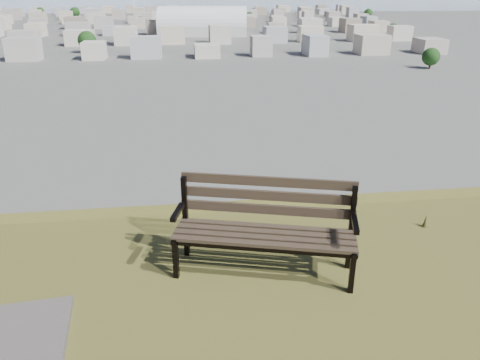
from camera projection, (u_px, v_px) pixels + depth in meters
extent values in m
cube|color=#3E3124|center=(262.00, 244.00, 4.87)|extent=(1.91, 0.62, 0.04)
cube|color=#3E3124|center=(264.00, 238.00, 4.99)|extent=(1.91, 0.62, 0.04)
cube|color=#3E3124|center=(265.00, 232.00, 5.11)|extent=(1.91, 0.62, 0.04)
cube|color=#3E3124|center=(266.00, 227.00, 5.23)|extent=(1.91, 0.62, 0.04)
cube|color=#3E3124|center=(267.00, 209.00, 5.24)|extent=(1.90, 0.57, 0.11)
cube|color=#3E3124|center=(267.00, 195.00, 5.21)|extent=(1.90, 0.57, 0.11)
cube|color=#3E3124|center=(268.00, 181.00, 5.17)|extent=(1.90, 0.57, 0.11)
cube|color=black|center=(176.00, 258.00, 5.07)|extent=(0.07, 0.08, 0.48)
cube|color=black|center=(185.00, 217.00, 5.40)|extent=(0.07, 0.08, 1.00)
cube|color=black|center=(180.00, 232.00, 5.19)|extent=(0.20, 0.54, 0.05)
cube|color=black|center=(177.00, 212.00, 5.04)|extent=(0.16, 0.39, 0.05)
cube|color=black|center=(352.00, 272.00, 4.82)|extent=(0.07, 0.08, 0.48)
cube|color=black|center=(351.00, 228.00, 5.15)|extent=(0.07, 0.08, 1.00)
cube|color=black|center=(352.00, 244.00, 4.94)|extent=(0.20, 0.54, 0.05)
cube|color=black|center=(355.00, 224.00, 4.79)|extent=(0.16, 0.39, 0.05)
cube|color=black|center=(262.00, 249.00, 4.88)|extent=(1.90, 0.58, 0.04)
cube|color=black|center=(266.00, 230.00, 5.26)|extent=(1.90, 0.58, 0.04)
cone|color=brown|center=(426.00, 221.00, 6.20)|extent=(0.08, 0.08, 0.18)
cube|color=silver|center=(203.00, 30.00, 281.43)|extent=(54.73, 28.82, 5.81)
cylinder|color=white|center=(203.00, 25.00, 280.31)|extent=(54.73, 28.82, 22.06)
cube|color=beige|center=(28.00, 51.00, 187.07)|extent=(11.00, 11.00, 7.00)
cube|color=#AD9E94|center=(89.00, 50.00, 189.96)|extent=(11.00, 11.00, 7.00)
cube|color=beige|center=(149.00, 49.00, 192.85)|extent=(11.00, 11.00, 7.00)
cube|color=#A9A9AD|center=(207.00, 48.00, 195.74)|extent=(11.00, 11.00, 7.00)
cube|color=#BBAC98|center=(264.00, 48.00, 198.63)|extent=(11.00, 11.00, 7.00)
cube|color=gray|center=(318.00, 47.00, 201.52)|extent=(11.00, 11.00, 7.00)
cube|color=beige|center=(372.00, 46.00, 204.41)|extent=(11.00, 11.00, 7.00)
cube|color=#B1A9A1|center=(423.00, 45.00, 207.30)|extent=(11.00, 11.00, 7.00)
cube|color=beige|center=(31.00, 39.00, 231.37)|extent=(11.00, 11.00, 7.00)
cube|color=#A9A9AD|center=(81.00, 38.00, 234.26)|extent=(11.00, 11.00, 7.00)
cube|color=#BBAC98|center=(130.00, 37.00, 237.15)|extent=(11.00, 11.00, 7.00)
cube|color=gray|center=(178.00, 37.00, 240.04)|extent=(11.00, 11.00, 7.00)
cube|color=beige|center=(224.00, 36.00, 242.93)|extent=(11.00, 11.00, 7.00)
cube|color=#B1A9A1|center=(269.00, 36.00, 245.82)|extent=(11.00, 11.00, 7.00)
cube|color=beige|center=(314.00, 35.00, 248.71)|extent=(11.00, 11.00, 7.00)
cube|color=#AD9E94|center=(357.00, 34.00, 251.60)|extent=(11.00, 11.00, 7.00)
cube|color=beige|center=(399.00, 34.00, 254.49)|extent=(11.00, 11.00, 7.00)
cube|color=gray|center=(34.00, 30.00, 275.67)|extent=(11.00, 11.00, 7.00)
cube|color=beige|center=(76.00, 30.00, 278.56)|extent=(11.00, 11.00, 7.00)
cube|color=#B1A9A1|center=(117.00, 29.00, 281.45)|extent=(11.00, 11.00, 7.00)
cube|color=beige|center=(157.00, 29.00, 284.34)|extent=(11.00, 11.00, 7.00)
cube|color=#AD9E94|center=(197.00, 28.00, 287.23)|extent=(11.00, 11.00, 7.00)
cube|color=beige|center=(235.00, 28.00, 290.13)|extent=(11.00, 11.00, 7.00)
cube|color=#A9A9AD|center=(273.00, 27.00, 293.02)|extent=(11.00, 11.00, 7.00)
cube|color=#BBAC98|center=(310.00, 27.00, 295.91)|extent=(11.00, 11.00, 7.00)
cube|color=gray|center=(347.00, 27.00, 298.80)|extent=(11.00, 11.00, 7.00)
cube|color=beige|center=(383.00, 26.00, 301.69)|extent=(11.00, 11.00, 7.00)
cube|color=#AD9E94|center=(35.00, 24.00, 319.98)|extent=(11.00, 11.00, 7.00)
cube|color=beige|center=(72.00, 24.00, 322.87)|extent=(11.00, 11.00, 7.00)
cube|color=#A9A9AD|center=(107.00, 23.00, 325.76)|extent=(11.00, 11.00, 7.00)
cube|color=#BBAC98|center=(142.00, 23.00, 328.65)|extent=(11.00, 11.00, 7.00)
cube|color=gray|center=(176.00, 23.00, 331.54)|extent=(11.00, 11.00, 7.00)
cube|color=beige|center=(210.00, 22.00, 334.43)|extent=(11.00, 11.00, 7.00)
cube|color=#B1A9A1|center=(243.00, 22.00, 337.32)|extent=(11.00, 11.00, 7.00)
cube|color=beige|center=(276.00, 22.00, 340.21)|extent=(11.00, 11.00, 7.00)
cube|color=#AD9E94|center=(308.00, 21.00, 343.10)|extent=(11.00, 11.00, 7.00)
cube|color=beige|center=(340.00, 21.00, 345.99)|extent=(11.00, 11.00, 7.00)
cube|color=#A9A9AD|center=(371.00, 21.00, 348.88)|extent=(11.00, 11.00, 7.00)
cube|color=gray|center=(4.00, 19.00, 361.39)|extent=(11.00, 11.00, 7.00)
cube|color=beige|center=(37.00, 19.00, 364.28)|extent=(11.00, 11.00, 7.00)
cube|color=#B1A9A1|center=(68.00, 19.00, 367.17)|extent=(11.00, 11.00, 7.00)
cube|color=beige|center=(100.00, 19.00, 370.06)|extent=(11.00, 11.00, 7.00)
cube|color=#AD9E94|center=(131.00, 18.00, 372.95)|extent=(11.00, 11.00, 7.00)
cube|color=beige|center=(161.00, 18.00, 375.84)|extent=(11.00, 11.00, 7.00)
cube|color=#A9A9AD|center=(191.00, 18.00, 378.73)|extent=(11.00, 11.00, 7.00)
cube|color=#BBAC98|center=(220.00, 18.00, 381.62)|extent=(11.00, 11.00, 7.00)
cube|color=gray|center=(249.00, 17.00, 384.51)|extent=(11.00, 11.00, 7.00)
cube|color=beige|center=(278.00, 17.00, 387.40)|extent=(11.00, 11.00, 7.00)
cube|color=#B1A9A1|center=(306.00, 17.00, 390.29)|extent=(11.00, 11.00, 7.00)
cube|color=beige|center=(334.00, 17.00, 393.18)|extent=(11.00, 11.00, 7.00)
cube|color=#AD9E94|center=(361.00, 16.00, 396.07)|extent=(11.00, 11.00, 7.00)
cube|color=#A9A9AD|center=(9.00, 16.00, 405.69)|extent=(11.00, 11.00, 7.00)
cube|color=#BBAC98|center=(38.00, 16.00, 408.58)|extent=(11.00, 11.00, 7.00)
cube|color=gray|center=(66.00, 15.00, 411.47)|extent=(11.00, 11.00, 7.00)
cube|color=beige|center=(94.00, 15.00, 414.36)|extent=(11.00, 11.00, 7.00)
cube|color=#B1A9A1|center=(122.00, 15.00, 417.25)|extent=(11.00, 11.00, 7.00)
cube|color=beige|center=(149.00, 15.00, 420.14)|extent=(11.00, 11.00, 7.00)
cube|color=#AD9E94|center=(176.00, 15.00, 423.03)|extent=(11.00, 11.00, 7.00)
cube|color=beige|center=(202.00, 14.00, 425.92)|extent=(11.00, 11.00, 7.00)
cube|color=#A9A9AD|center=(228.00, 14.00, 428.82)|extent=(11.00, 11.00, 7.00)
cube|color=#BBAC98|center=(254.00, 14.00, 431.71)|extent=(11.00, 11.00, 7.00)
cube|color=gray|center=(280.00, 14.00, 434.60)|extent=(11.00, 11.00, 7.00)
cube|color=beige|center=(305.00, 14.00, 437.49)|extent=(11.00, 11.00, 7.00)
cube|color=#B1A9A1|center=(330.00, 13.00, 440.38)|extent=(11.00, 11.00, 7.00)
cube|color=beige|center=(354.00, 13.00, 443.27)|extent=(11.00, 11.00, 7.00)
cube|color=beige|center=(12.00, 13.00, 449.99)|extent=(11.00, 11.00, 7.00)
cube|color=#A9A9AD|center=(38.00, 13.00, 452.89)|extent=(11.00, 11.00, 7.00)
cube|color=#BBAC98|center=(64.00, 12.00, 455.78)|extent=(11.00, 11.00, 7.00)
cube|color=gray|center=(89.00, 12.00, 458.67)|extent=(11.00, 11.00, 7.00)
cube|color=beige|center=(114.00, 12.00, 461.56)|extent=(11.00, 11.00, 7.00)
cube|color=#B1A9A1|center=(139.00, 12.00, 464.45)|extent=(11.00, 11.00, 7.00)
cube|color=beige|center=(163.00, 12.00, 467.34)|extent=(11.00, 11.00, 7.00)
cube|color=#AD9E94|center=(188.00, 12.00, 470.23)|extent=(11.00, 11.00, 7.00)
cube|color=beige|center=(211.00, 11.00, 473.12)|extent=(11.00, 11.00, 7.00)
cube|color=#A9A9AD|center=(235.00, 11.00, 476.01)|extent=(11.00, 11.00, 7.00)
cube|color=#BBAC98|center=(258.00, 11.00, 478.90)|extent=(11.00, 11.00, 7.00)
cube|color=gray|center=(281.00, 11.00, 481.79)|extent=(11.00, 11.00, 7.00)
cube|color=beige|center=(304.00, 11.00, 484.68)|extent=(11.00, 11.00, 7.00)
cube|color=#B1A9A1|center=(326.00, 11.00, 487.57)|extent=(11.00, 11.00, 7.00)
cube|color=beige|center=(348.00, 10.00, 490.46)|extent=(11.00, 11.00, 7.00)
cube|color=beige|center=(15.00, 10.00, 494.30)|extent=(11.00, 11.00, 7.00)
cube|color=#A9A9AD|center=(39.00, 10.00, 497.19)|extent=(11.00, 11.00, 7.00)
cube|color=#BBAC98|center=(62.00, 10.00, 500.08)|extent=(11.00, 11.00, 7.00)
cube|color=gray|center=(86.00, 10.00, 502.97)|extent=(11.00, 11.00, 7.00)
cube|color=beige|center=(108.00, 10.00, 505.86)|extent=(11.00, 11.00, 7.00)
cube|color=#B1A9A1|center=(131.00, 10.00, 508.75)|extent=(11.00, 11.00, 7.00)
cube|color=beige|center=(153.00, 9.00, 511.64)|extent=(11.00, 11.00, 7.00)
cube|color=#AD9E94|center=(175.00, 9.00, 514.53)|extent=(11.00, 11.00, 7.00)
cube|color=beige|center=(197.00, 9.00, 517.42)|extent=(11.00, 11.00, 7.00)
cube|color=#A9A9AD|center=(219.00, 9.00, 520.31)|extent=(11.00, 11.00, 7.00)
cube|color=#BBAC98|center=(240.00, 9.00, 523.20)|extent=(11.00, 11.00, 7.00)
cube|color=gray|center=(261.00, 9.00, 526.09)|extent=(11.00, 11.00, 7.00)
cube|color=beige|center=(282.00, 9.00, 528.98)|extent=(11.00, 11.00, 7.00)
cube|color=#B1A9A1|center=(303.00, 9.00, 531.87)|extent=(11.00, 11.00, 7.00)
cube|color=beige|center=(323.00, 8.00, 534.76)|extent=(11.00, 11.00, 7.00)
cube|color=#AD9E94|center=(343.00, 8.00, 537.65)|extent=(11.00, 11.00, 7.00)
cylinder|color=#302118|center=(430.00, 66.00, 169.48)|extent=(0.80, 0.80, 2.10)
sphere|color=black|center=(431.00, 57.00, 168.26)|extent=(6.30, 6.30, 6.30)
cylinder|color=#302118|center=(88.00, 50.00, 208.60)|extent=(0.80, 0.80, 2.70)
sphere|color=black|center=(87.00, 40.00, 207.04)|extent=(8.10, 8.10, 8.10)
cylinder|color=#302118|center=(393.00, 33.00, 284.12)|extent=(0.80, 0.80, 1.95)
sphere|color=black|center=(393.00, 28.00, 282.99)|extent=(5.85, 5.85, 5.85)
cylinder|color=#302118|center=(249.00, 20.00, 385.43)|extent=(0.80, 0.80, 2.25)
sphere|color=black|center=(249.00, 16.00, 384.13)|extent=(6.75, 6.75, 6.75)
cylinder|color=#302118|center=(76.00, 17.00, 422.14)|extent=(0.80, 0.80, 2.85)
sphere|color=black|center=(75.00, 12.00, 420.50)|extent=(8.55, 8.55, 8.55)
cylinder|color=#302118|center=(41.00, 15.00, 454.01)|extent=(0.80, 0.80, 2.40)
sphere|color=black|center=(40.00, 11.00, 452.63)|extent=(7.20, 7.20, 7.20)
cylinder|color=#302118|center=(242.00, 32.00, 291.55)|extent=(0.80, 0.80, 2.10)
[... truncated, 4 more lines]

